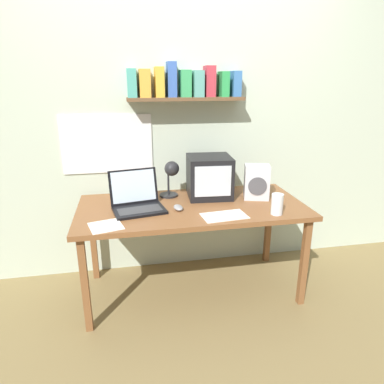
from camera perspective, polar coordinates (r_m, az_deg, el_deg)
name	(u,v)px	position (r m, az deg, el deg)	size (l,w,h in m)	color
ground_plane	(192,289)	(2.82, 0.00, -15.84)	(12.00, 12.00, 0.00)	olive
back_wall	(181,115)	(2.80, -1.90, 12.64)	(5.60, 0.24, 2.60)	beige
corner_desk	(192,212)	(2.51, 0.00, -3.40)	(1.63, 0.77, 0.71)	brown
crt_monitor	(209,177)	(2.64, 2.90, 2.58)	(0.35, 0.34, 0.32)	black
laptop	(137,199)	(2.44, -9.20, -1.23)	(0.40, 0.37, 0.26)	black
desk_lamp	(171,174)	(2.58, -3.50, 3.05)	(0.15, 0.19, 0.29)	#232326
juice_glass	(277,205)	(2.37, 13.99, -2.15)	(0.08, 0.08, 0.14)	white
space_heater	(257,182)	(2.64, 10.72, 1.66)	(0.21, 0.18, 0.26)	silver
computer_mouse	(178,208)	(2.40, -2.32, -2.60)	(0.07, 0.11, 0.03)	gray
printed_handout	(224,216)	(2.30, 5.41, -3.99)	(0.31, 0.20, 0.00)	silver
open_notebook	(106,226)	(2.20, -14.17, -5.53)	(0.24, 0.23, 0.00)	white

